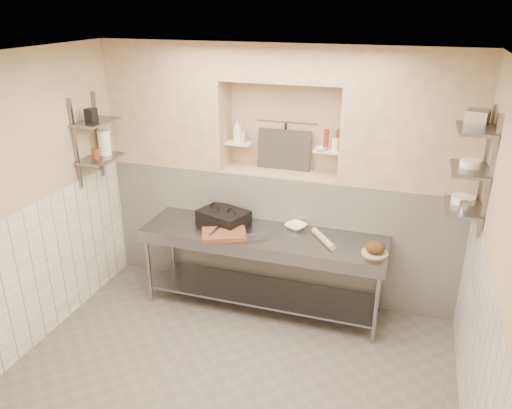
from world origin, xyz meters
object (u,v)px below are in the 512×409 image
at_px(cutting_board, 224,234).
at_px(jug_left, 104,143).
at_px(prep_table, 262,256).
at_px(mixing_bowl, 296,226).
at_px(bottle_soap, 237,131).
at_px(panini_press, 223,217).
at_px(rolling_pin, 323,239).
at_px(bowl_alcove, 321,149).
at_px(bread_loaf, 375,247).

bearing_deg(cutting_board, jug_left, 174.34).
relative_size(prep_table, mixing_bowl, 11.99).
bearing_deg(bottle_soap, cutting_board, -81.73).
distance_m(prep_table, mixing_bowl, 0.48).
bearing_deg(mixing_bowl, panini_press, -173.56).
bearing_deg(rolling_pin, cutting_board, -169.57).
relative_size(rolling_pin, bottle_soap, 1.68).
distance_m(panini_press, mixing_bowl, 0.81).
distance_m(bottle_soap, bowl_alcove, 0.97).
xyz_separation_m(prep_table, rolling_pin, (0.64, 0.02, 0.29)).
relative_size(prep_table, rolling_pin, 6.06).
distance_m(rolling_pin, bowl_alcove, 0.95).
xyz_separation_m(bottle_soap, bowl_alcove, (0.96, -0.06, -0.11)).
distance_m(mixing_bowl, bottle_soap, 1.25).
xyz_separation_m(prep_table, panini_press, (-0.50, 0.15, 0.33)).
xyz_separation_m(cutting_board, bread_loaf, (1.54, 0.08, 0.05)).
height_order(panini_press, rolling_pin, panini_press).
xyz_separation_m(bread_loaf, jug_left, (-2.97, 0.06, 0.77)).
height_order(mixing_bowl, bread_loaf, bread_loaf).
bearing_deg(cutting_board, bread_loaf, 3.09).
bearing_deg(prep_table, rolling_pin, 1.93).
height_order(bottle_soap, jug_left, bottle_soap).
relative_size(mixing_bowl, rolling_pin, 0.51).
relative_size(prep_table, bread_loaf, 13.67).
bearing_deg(panini_press, bowl_alcove, 39.78).
xyz_separation_m(cutting_board, mixing_bowl, (0.67, 0.41, 0.01)).
bearing_deg(bread_loaf, mixing_bowl, 159.55).
relative_size(panini_press, mixing_bowl, 2.80).
bearing_deg(panini_press, rolling_pin, 13.02).
bearing_deg(jug_left, bread_loaf, -1.13).
bearing_deg(jug_left, rolling_pin, 1.04).
bearing_deg(bowl_alcove, prep_table, -133.24).
relative_size(cutting_board, mixing_bowl, 2.10).
xyz_separation_m(mixing_bowl, bowl_alcove, (0.18, 0.27, 0.81)).
xyz_separation_m(rolling_pin, bottle_soap, (-1.12, 0.55, 0.91)).
height_order(panini_press, mixing_bowl, panini_press).
bearing_deg(bottle_soap, bread_loaf, -21.80).
bearing_deg(bottle_soap, prep_table, -50.30).
bearing_deg(rolling_pin, bread_loaf, -11.09).
height_order(mixing_bowl, rolling_pin, rolling_pin).
distance_m(bread_loaf, jug_left, 3.07).
height_order(panini_press, cutting_board, panini_press).
bearing_deg(bread_loaf, cutting_board, -176.91).
distance_m(prep_table, cutting_board, 0.49).
xyz_separation_m(panini_press, cutting_board, (0.13, -0.32, -0.05)).
bearing_deg(prep_table, mixing_bowl, 38.92).
height_order(mixing_bowl, bowl_alcove, bowl_alcove).
distance_m(mixing_bowl, rolling_pin, 0.41).
bearing_deg(mixing_bowl, jug_left, -172.82).
relative_size(cutting_board, bread_loaf, 2.39).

